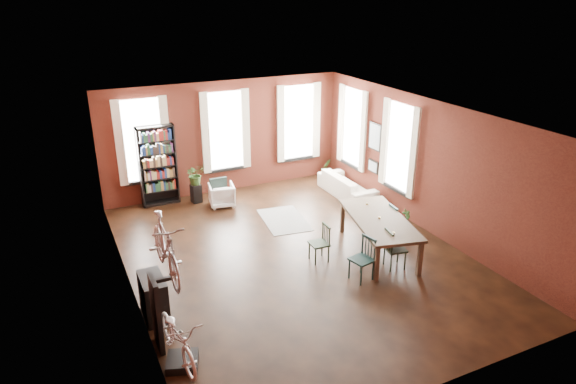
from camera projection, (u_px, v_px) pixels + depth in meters
room at (293, 156)px, 11.23m from camera, size 9.00×9.04×3.22m
dining_table at (378, 235)px, 11.44m from camera, size 1.67×2.65×0.84m
dining_chair_a at (362, 259)px, 10.36m from camera, size 0.50×0.50×0.91m
dining_chair_b at (319, 243)px, 11.08m from camera, size 0.40×0.40×0.83m
dining_chair_c at (395, 249)px, 10.82m from camera, size 0.47×0.47×0.87m
dining_chair_d at (399, 223)px, 12.01m from camera, size 0.45×0.45×0.88m
bookshelf at (158, 166)px, 13.80m from camera, size 1.00×0.32×2.20m
white_armchair at (222, 194)px, 13.94m from camera, size 0.76×0.72×0.68m
cream_sofa at (347, 182)px, 14.62m from camera, size 0.61×2.08×0.81m
striped_rug at (284, 220)px, 13.18m from camera, size 1.24×1.77×0.01m
bike_trainer at (182, 361)px, 8.10m from camera, size 0.62×0.62×0.14m
bike_wall_rack at (156, 314)px, 8.30m from camera, size 0.16×0.60×1.30m
console_table at (154, 297)px, 9.19m from camera, size 0.40×0.80×0.80m
plant_stand at (196, 193)px, 14.20m from camera, size 0.29×0.29×0.52m
plant_by_sofa at (326, 173)px, 16.16m from camera, size 0.33×0.58×0.26m
plant_small at (406, 224)px, 12.79m from camera, size 0.30×0.49×0.17m
bicycle_floor at (176, 317)px, 7.79m from camera, size 0.61×0.85×1.53m
bicycle_hung at (164, 229)px, 7.85m from camera, size 0.47×1.00×1.66m
plant_on_stand at (195, 177)px, 14.05m from camera, size 0.62×0.66×0.45m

